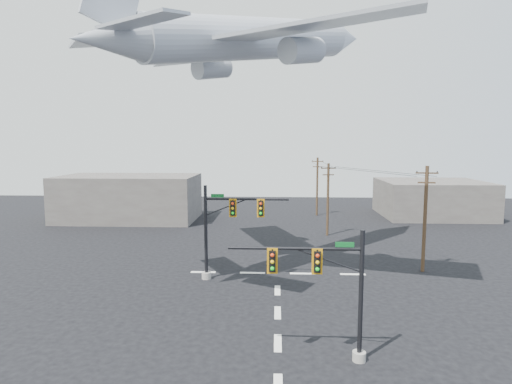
# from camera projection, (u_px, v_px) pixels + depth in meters

# --- Properties ---
(ground) EXTENTS (120.00, 120.00, 0.00)m
(ground) POSITION_uv_depth(u_px,v_px,m) (278.00, 343.00, 22.37)
(ground) COLOR black
(ground) RESTS_ON ground
(lane_markings) EXTENTS (14.00, 21.20, 0.01)m
(lane_markings) POSITION_uv_depth(u_px,v_px,m) (278.00, 304.00, 27.66)
(lane_markings) COLOR white
(lane_markings) RESTS_ON ground
(signal_mast_near) EXTENTS (6.61, 0.71, 6.41)m
(signal_mast_near) POSITION_uv_depth(u_px,v_px,m) (332.00, 291.00, 20.17)
(signal_mast_near) COLOR gray
(signal_mast_near) RESTS_ON ground
(signal_mast_far) EXTENTS (6.64, 0.80, 7.24)m
(signal_mast_far) POSITION_uv_depth(u_px,v_px,m) (223.00, 230.00, 32.35)
(signal_mast_far) COLOR gray
(signal_mast_far) RESTS_ON ground
(utility_pole_a) EXTENTS (1.72, 0.36, 8.60)m
(utility_pole_a) POSITION_uv_depth(u_px,v_px,m) (425.00, 217.00, 34.26)
(utility_pole_a) COLOR #4D3921
(utility_pole_a) RESTS_ON ground
(utility_pole_b) EXTENTS (1.65, 0.27, 8.13)m
(utility_pole_b) POSITION_uv_depth(u_px,v_px,m) (328.00, 198.00, 47.75)
(utility_pole_b) COLOR #4D3921
(utility_pole_b) RESTS_ON ground
(utility_pole_c) EXTENTS (1.62, 0.74, 8.30)m
(utility_pole_c) POSITION_uv_depth(u_px,v_px,m) (317.00, 185.00, 60.84)
(utility_pole_c) COLOR #4D3921
(utility_pole_c) RESTS_ON ground
(power_lines) EXTENTS (7.69, 26.49, 0.17)m
(power_lines) POSITION_uv_depth(u_px,v_px,m) (344.00, 167.00, 46.92)
(power_lines) COLOR black
(airliner) EXTENTS (23.42, 24.36, 7.65)m
(airliner) POSITION_uv_depth(u_px,v_px,m) (254.00, 40.00, 32.76)
(airliner) COLOR #A3A7AE
(building_left) EXTENTS (18.00, 10.00, 6.00)m
(building_left) POSITION_uv_depth(u_px,v_px,m) (129.00, 198.00, 57.69)
(building_left) COLOR #645F58
(building_left) RESTS_ON ground
(building_right) EXTENTS (14.00, 12.00, 5.00)m
(building_right) POSITION_uv_depth(u_px,v_px,m) (432.00, 198.00, 60.72)
(building_right) COLOR #645F58
(building_right) RESTS_ON ground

